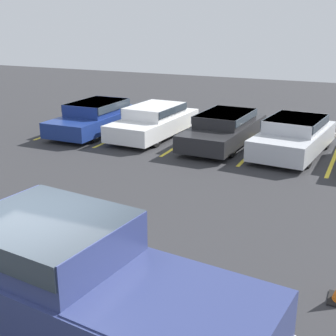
# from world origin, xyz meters

# --- Properties ---
(ground_plane) EXTENTS (60.00, 60.00, 0.00)m
(ground_plane) POSITION_xyz_m (0.00, 0.00, 0.00)
(ground_plane) COLOR #2D2D30
(stall_stripe_a) EXTENTS (0.12, 4.51, 0.01)m
(stall_stripe_a) POSITION_xyz_m (-7.13, 10.97, 0.00)
(stall_stripe_a) COLOR yellow
(stall_stripe_a) RESTS_ON ground_plane
(stall_stripe_b) EXTENTS (0.12, 4.51, 0.01)m
(stall_stripe_b) POSITION_xyz_m (-4.49, 10.97, 0.00)
(stall_stripe_b) COLOR yellow
(stall_stripe_b) RESTS_ON ground_plane
(stall_stripe_c) EXTENTS (0.12, 4.51, 0.01)m
(stall_stripe_c) POSITION_xyz_m (-1.86, 10.97, 0.00)
(stall_stripe_c) COLOR yellow
(stall_stripe_c) RESTS_ON ground_plane
(stall_stripe_d) EXTENTS (0.12, 4.51, 0.01)m
(stall_stripe_d) POSITION_xyz_m (0.78, 10.97, 0.00)
(stall_stripe_d) COLOR yellow
(stall_stripe_d) RESTS_ON ground_plane
(stall_stripe_e) EXTENTS (0.12, 4.51, 0.01)m
(stall_stripe_e) POSITION_xyz_m (3.41, 10.97, 0.00)
(stall_stripe_e) COLOR yellow
(stall_stripe_e) RESTS_ON ground_plane
(pickup_truck) EXTENTS (6.18, 2.68, 1.79)m
(pickup_truck) POSITION_xyz_m (0.83, -0.07, 0.89)
(pickup_truck) COLOR navy
(pickup_truck) RESTS_ON ground_plane
(parked_sedan_a) EXTENTS (1.85, 4.68, 1.22)m
(parked_sedan_a) POSITION_xyz_m (-5.67, 10.82, 0.65)
(parked_sedan_a) COLOR navy
(parked_sedan_a) RESTS_ON ground_plane
(parked_sedan_b) EXTENTS (1.99, 4.58, 1.21)m
(parked_sedan_b) POSITION_xyz_m (-3.25, 11.10, 0.64)
(parked_sedan_b) COLOR silver
(parked_sedan_b) RESTS_ON ground_plane
(parked_sedan_c) EXTENTS (1.95, 4.86, 1.16)m
(parked_sedan_c) POSITION_xyz_m (-0.43, 11.08, 0.63)
(parked_sedan_c) COLOR #232326
(parked_sedan_c) RESTS_ON ground_plane
(parked_sedan_d) EXTENTS (2.28, 4.46, 1.24)m
(parked_sedan_d) POSITION_xyz_m (2.08, 10.87, 0.66)
(parked_sedan_d) COLOR #B7BABF
(parked_sedan_d) RESTS_ON ground_plane
(wheel_stop_curb) EXTENTS (1.84, 0.20, 0.14)m
(wheel_stop_curb) POSITION_xyz_m (2.25, 13.94, 0.07)
(wheel_stop_curb) COLOR #B7B2A8
(wheel_stop_curb) RESTS_ON ground_plane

